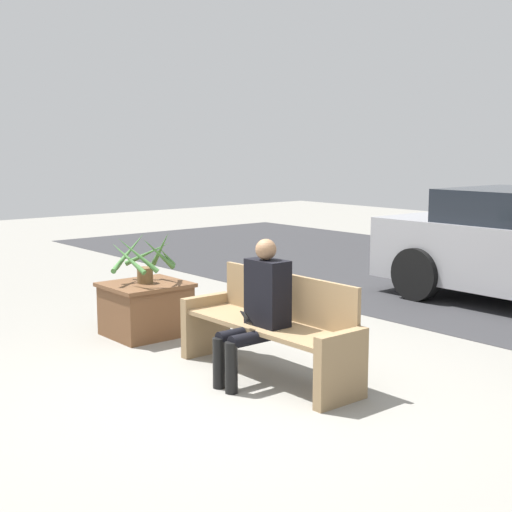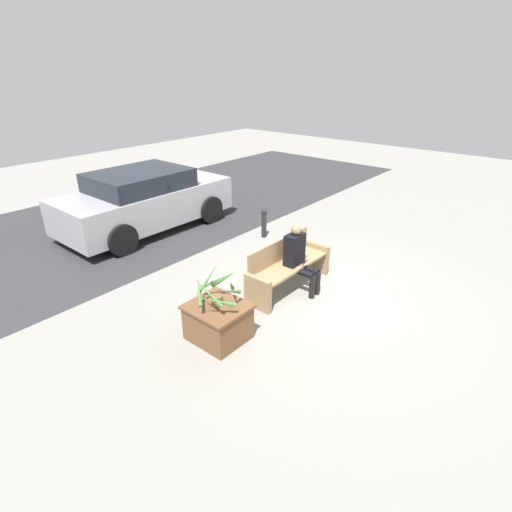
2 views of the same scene
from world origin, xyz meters
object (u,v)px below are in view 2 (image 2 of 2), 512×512
Objects in this scene: potted_plant at (217,291)px; parked_car at (145,200)px; bollard_post at (264,222)px; person_seated at (299,256)px; bench at (287,266)px; planter_box at (218,321)px.

parked_car reaches higher than potted_plant.
parked_car is (2.03, 4.51, -0.08)m from potted_plant.
parked_car is at bearing 119.31° from bollard_post.
parked_car is at bearing 88.90° from person_seated.
bench is at bearing -91.96° from parked_car.
person_seated is 0.29× the size of parked_car.
bench is 0.31m from person_seated.
person_seated is at bearing -1.81° from planter_box.
planter_box is 0.51m from potted_plant.
bench is 2.26× the size of planter_box.
planter_box is 4.96m from parked_car.
potted_plant reaches higher than bench.
potted_plant is (-1.94, 0.05, 0.14)m from person_seated.
parked_car is at bearing 65.81° from potted_plant.
bollard_post is (1.43, -2.55, -0.37)m from parked_car.
parked_car is 6.01× the size of bollard_post.
bench is 0.45× the size of parked_car.
bench reaches higher than bollard_post.
bench is 4.38m from parked_car.
person_seated is at bearing -91.10° from parked_car.
potted_plant is at bearing -175.76° from bench.
parked_car is at bearing 88.04° from bench.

